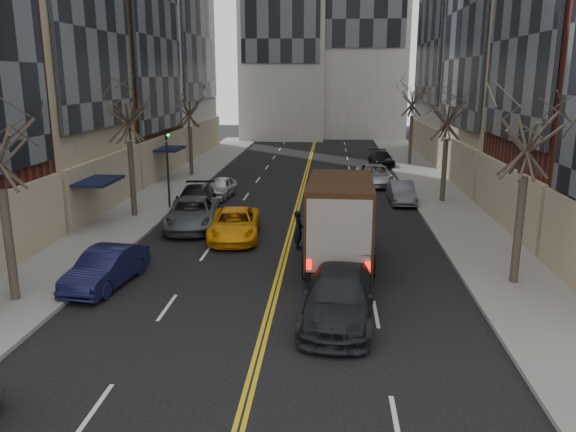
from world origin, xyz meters
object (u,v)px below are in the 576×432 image
taxi (235,224)px  pedestrian (299,230)px  ups_truck (340,221)px  observer_sedan (339,297)px

taxi → pedestrian: bearing=-29.8°
ups_truck → observer_sedan: size_ratio=1.20×
taxi → ups_truck: bearing=-40.1°
observer_sedan → pedestrian: 7.70m
ups_truck → pedestrian: ups_truck is taller
ups_truck → observer_sedan: ups_truck is taller
ups_truck → taxi: 6.15m
ups_truck → pedestrian: 2.86m
observer_sedan → taxi: size_ratio=1.12×
observer_sedan → pedestrian: bearing=107.9°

